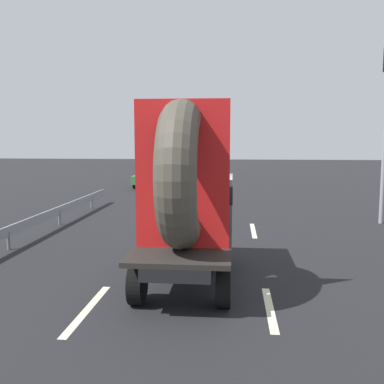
% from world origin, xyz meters
% --- Properties ---
extents(ground_plane, '(120.00, 120.00, 0.00)m').
position_xyz_m(ground_plane, '(0.00, 0.00, 0.00)').
color(ground_plane, black).
extents(flatbed_truck, '(2.02, 5.00, 4.05)m').
position_xyz_m(flatbed_truck, '(-0.27, -0.85, 1.90)').
color(flatbed_truck, black).
rests_on(flatbed_truck, ground_plane).
extents(distant_sedan, '(1.73, 4.04, 1.32)m').
position_xyz_m(distant_sedan, '(-3.77, 18.77, 0.71)').
color(distant_sedan, black).
rests_on(distant_sedan, ground_plane).
extents(guardrail, '(0.10, 15.52, 0.71)m').
position_xyz_m(guardrail, '(-5.85, 3.41, 0.53)').
color(guardrail, gray).
rests_on(guardrail, ground_plane).
extents(lane_dash_left_near, '(0.16, 2.62, 0.01)m').
position_xyz_m(lane_dash_left_near, '(-2.02, -2.83, 0.00)').
color(lane_dash_left_near, beige).
rests_on(lane_dash_left_near, ground_plane).
extents(lane_dash_left_far, '(0.16, 2.82, 0.01)m').
position_xyz_m(lane_dash_left_far, '(-2.02, 4.95, 0.00)').
color(lane_dash_left_far, beige).
rests_on(lane_dash_left_far, ground_plane).
extents(lane_dash_right_near, '(0.16, 2.32, 0.01)m').
position_xyz_m(lane_dash_right_near, '(1.48, -2.46, 0.00)').
color(lane_dash_right_near, beige).
rests_on(lane_dash_right_near, ground_plane).
extents(lane_dash_right_far, '(0.16, 2.55, 0.01)m').
position_xyz_m(lane_dash_right_far, '(1.48, 4.94, 0.00)').
color(lane_dash_right_far, beige).
rests_on(lane_dash_right_far, ground_plane).
extents(oncoming_car, '(1.78, 4.16, 1.36)m').
position_xyz_m(oncoming_car, '(-4.92, 19.17, 0.73)').
color(oncoming_car, black).
rests_on(oncoming_car, ground_plane).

